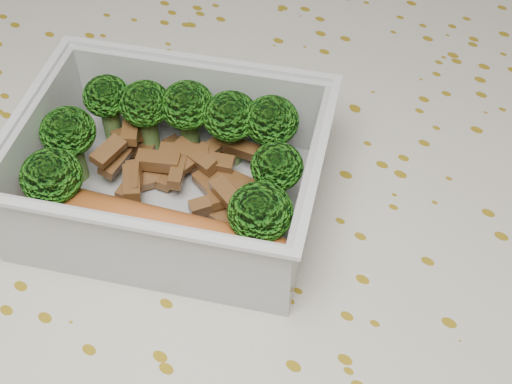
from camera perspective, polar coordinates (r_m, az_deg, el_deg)
The scene contains 6 objects.
dining_table at distance 0.56m, azimuth 0.60°, elevation -7.71°, with size 1.40×0.90×0.75m.
tablecloth at distance 0.51m, azimuth 0.64°, elevation -4.59°, with size 1.46×0.96×0.19m.
lunch_container at distance 0.48m, azimuth -6.73°, elevation 0.94°, with size 0.24×0.22×0.07m.
broccoli_florets at distance 0.47m, azimuth -6.28°, elevation 4.07°, with size 0.18×0.16×0.06m.
meat_pile at distance 0.49m, azimuth -5.83°, elevation 1.93°, with size 0.12×0.09×0.03m.
sausage at distance 0.45m, azimuth -7.82°, elevation -2.93°, with size 0.17×0.08×0.03m.
Camera 1 is at (0.18, -0.25, 1.13)m, focal length 50.00 mm.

